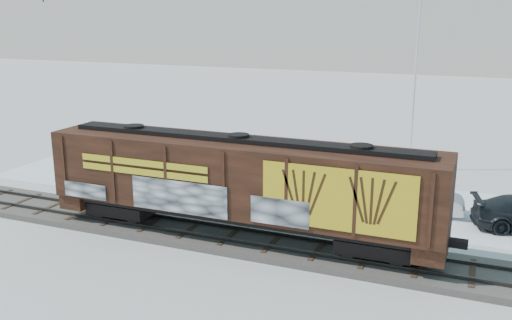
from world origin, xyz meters
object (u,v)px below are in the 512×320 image
at_px(hopper_railcar, 239,180).
at_px(car_white, 417,198).
at_px(flagpole, 416,93).
at_px(car_silver, 250,179).

xyz_separation_m(hopper_railcar, car_white, (6.67, 6.89, -2.04)).
height_order(hopper_railcar, flagpole, flagpole).
relative_size(hopper_railcar, car_white, 3.75).
distance_m(hopper_railcar, car_silver, 7.14).
height_order(car_silver, car_white, car_silver).
relative_size(hopper_railcar, flagpole, 1.33).
bearing_deg(car_silver, hopper_railcar, -175.78).
xyz_separation_m(hopper_railcar, car_silver, (-2.24, 6.49, -1.98)).
bearing_deg(car_white, hopper_railcar, 131.55).
bearing_deg(car_silver, car_white, -102.23).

